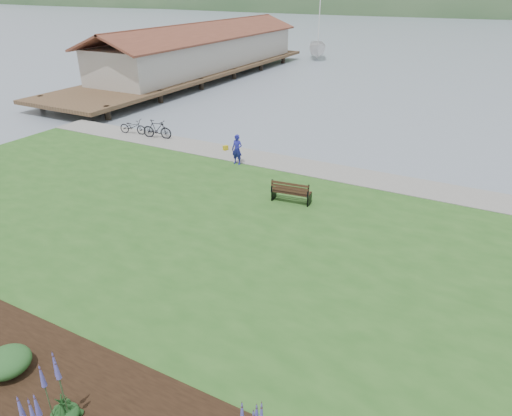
% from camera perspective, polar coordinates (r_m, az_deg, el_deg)
% --- Properties ---
extents(ground, '(600.00, 600.00, 0.00)m').
position_cam_1_polar(ground, '(18.31, -2.82, -2.81)').
color(ground, gray).
rests_on(ground, ground).
extents(lawn, '(34.00, 20.00, 0.40)m').
position_cam_1_polar(lawn, '(16.76, -6.33, -5.13)').
color(lawn, '#28581F').
rests_on(lawn, ground).
extents(shoreline_path, '(34.00, 2.20, 0.03)m').
position_cam_1_polar(shoreline_path, '(23.76, 5.70, 5.22)').
color(shoreline_path, gray).
rests_on(shoreline_path, lawn).
extents(pier_pavilion, '(8.00, 36.00, 5.40)m').
position_cam_1_polar(pier_pavilion, '(50.38, -6.73, 18.95)').
color(pier_pavilion, '#4C3826').
rests_on(pier_pavilion, ground).
extents(park_bench, '(1.72, 0.86, 1.03)m').
position_cam_1_polar(park_bench, '(19.53, 4.39, 2.07)').
color(park_bench, black).
rests_on(park_bench, lawn).
extents(person, '(0.68, 0.47, 1.85)m').
position_cam_1_polar(person, '(23.71, -2.39, 7.63)').
color(person, navy).
rests_on(person, lawn).
extents(bicycle_a, '(0.95, 1.88, 0.94)m').
position_cam_1_polar(bicycle_a, '(29.90, -15.16, 9.79)').
color(bicycle_a, black).
rests_on(bicycle_a, lawn).
extents(bicycle_b, '(0.89, 1.95, 1.13)m').
position_cam_1_polar(bicycle_b, '(28.65, -12.27, 9.60)').
color(bicycle_b, black).
rests_on(bicycle_b, lawn).
extents(sailboat, '(12.58, 12.68, 25.37)m').
position_cam_1_polar(sailboat, '(63.84, 7.64, 18.01)').
color(sailboat, silver).
rests_on(sailboat, ground).
extents(pannier, '(0.26, 0.32, 0.29)m').
position_cam_1_polar(pannier, '(26.02, -3.83, 7.49)').
color(pannier, gold).
rests_on(pannier, lawn).
extents(echium_4, '(0.62, 0.62, 2.15)m').
position_cam_1_polar(echium_4, '(11.01, -23.41, -20.36)').
color(echium_4, '#153B18').
rests_on(echium_4, garden_bed).
extents(shrub_0, '(1.12, 1.12, 0.56)m').
position_cam_1_polar(shrub_0, '(13.01, -28.70, -16.53)').
color(shrub_0, '#1E4C21').
rests_on(shrub_0, garden_bed).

